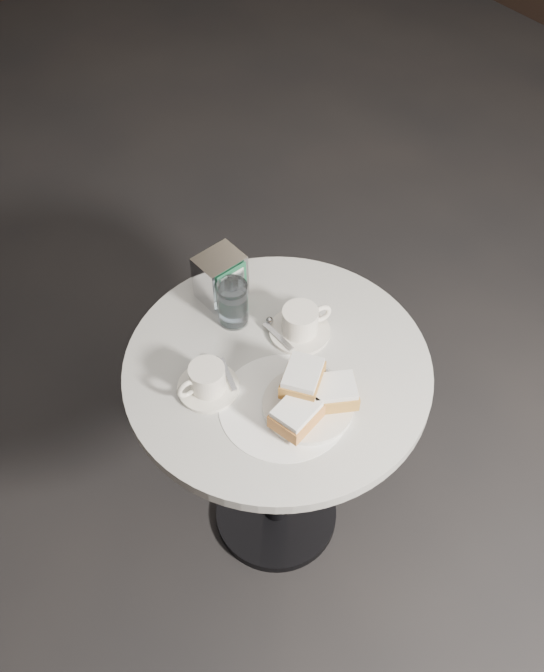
% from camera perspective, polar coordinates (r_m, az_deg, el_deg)
% --- Properties ---
extents(ground, '(7.00, 7.00, 0.00)m').
position_cam_1_polar(ground, '(2.32, 0.32, -13.49)').
color(ground, black).
rests_on(ground, ground).
extents(cafe_table, '(0.70, 0.70, 0.74)m').
position_cam_1_polar(cafe_table, '(1.85, 0.39, -5.99)').
color(cafe_table, black).
rests_on(cafe_table, ground).
extents(sugar_spill, '(0.33, 0.33, 0.00)m').
position_cam_1_polar(sugar_spill, '(1.62, 0.92, -5.36)').
color(sugar_spill, white).
rests_on(sugar_spill, cafe_table).
extents(beignet_plate, '(0.22, 0.22, 0.10)m').
position_cam_1_polar(beignet_plate, '(1.59, 2.92, -4.76)').
color(beignet_plate, silver).
rests_on(beignet_plate, cafe_table).
extents(coffee_cup_left, '(0.15, 0.14, 0.07)m').
position_cam_1_polar(coffee_cup_left, '(1.63, -4.98, -3.39)').
color(coffee_cup_left, white).
rests_on(coffee_cup_left, cafe_table).
extents(coffee_cup_right, '(0.18, 0.18, 0.07)m').
position_cam_1_polar(coffee_cup_right, '(1.73, 2.19, 0.98)').
color(coffee_cup_right, silver).
rests_on(coffee_cup_right, cafe_table).
extents(water_glass_left, '(0.08, 0.08, 0.12)m').
position_cam_1_polar(water_glass_left, '(1.73, -3.01, 2.48)').
color(water_glass_left, white).
rests_on(water_glass_left, cafe_table).
extents(water_glass_right, '(0.07, 0.07, 0.10)m').
position_cam_1_polar(water_glass_right, '(1.78, -3.10, 3.63)').
color(water_glass_right, white).
rests_on(water_glass_right, cafe_table).
extents(napkin_dispenser, '(0.11, 0.10, 0.12)m').
position_cam_1_polar(napkin_dispenser, '(1.79, -3.94, 4.51)').
color(napkin_dispenser, silver).
rests_on(napkin_dispenser, cafe_table).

